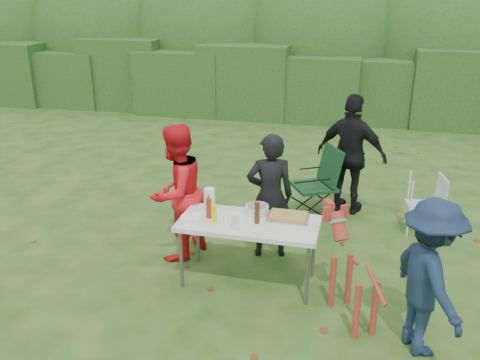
% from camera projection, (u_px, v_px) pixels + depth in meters
% --- Properties ---
extents(ground, '(80.00, 80.00, 0.00)m').
position_uv_depth(ground, '(230.00, 287.00, 5.57)').
color(ground, '#1E4211').
extents(hedge_row, '(22.00, 1.40, 1.70)m').
position_uv_depth(hedge_row, '(314.00, 84.00, 12.53)').
color(hedge_row, '#23471C').
rests_on(hedge_row, ground).
extents(shrub_backdrop, '(20.00, 2.60, 3.20)m').
position_uv_depth(shrub_backdrop, '(322.00, 47.00, 13.72)').
color(shrub_backdrop, '#3D6628').
rests_on(shrub_backdrop, ground).
extents(folding_table, '(1.50, 0.70, 0.74)m').
position_uv_depth(folding_table, '(249.00, 226.00, 5.44)').
color(folding_table, silver).
rests_on(folding_table, ground).
extents(person_cook, '(0.64, 0.51, 1.54)m').
position_uv_depth(person_cook, '(270.00, 196.00, 6.00)').
color(person_cook, black).
rests_on(person_cook, ground).
extents(person_red_jacket, '(0.85, 0.96, 1.64)m').
position_uv_depth(person_red_jacket, '(177.00, 193.00, 5.97)').
color(person_red_jacket, red).
rests_on(person_red_jacket, ground).
extents(person_black_puffy, '(1.10, 0.72, 1.73)m').
position_uv_depth(person_black_puffy, '(351.00, 155.00, 7.18)').
color(person_black_puffy, black).
rests_on(person_black_puffy, ground).
extents(child, '(0.89, 1.08, 1.46)m').
position_uv_depth(child, '(429.00, 278.00, 4.38)').
color(child, '#14243F').
rests_on(child, ground).
extents(dog, '(0.88, 1.11, 0.99)m').
position_uv_depth(dog, '(354.00, 275.00, 4.86)').
color(dog, '#9C3426').
rests_on(dog, ground).
extents(camping_chair, '(0.87, 0.87, 1.02)m').
position_uv_depth(camping_chair, '(314.00, 182.00, 7.16)').
color(camping_chair, '#11381A').
rests_on(camping_chair, ground).
extents(lawn_chair, '(0.54, 0.54, 0.79)m').
position_uv_depth(lawn_chair, '(425.00, 204.00, 6.73)').
color(lawn_chair, '#3D78D0').
rests_on(lawn_chair, ground).
extents(food_tray, '(0.45, 0.30, 0.02)m').
position_uv_depth(food_tray, '(288.00, 218.00, 5.48)').
color(food_tray, '#B7B7BA').
rests_on(food_tray, folding_table).
extents(focaccia_bread, '(0.40, 0.26, 0.04)m').
position_uv_depth(focaccia_bread, '(288.00, 216.00, 5.47)').
color(focaccia_bread, '#B28B44').
rests_on(focaccia_bread, food_tray).
extents(mustard_bottle, '(0.06, 0.06, 0.20)m').
position_uv_depth(mustard_bottle, '(214.00, 213.00, 5.37)').
color(mustard_bottle, '#D9E900').
rests_on(mustard_bottle, folding_table).
extents(ketchup_bottle, '(0.06, 0.06, 0.22)m').
position_uv_depth(ketchup_bottle, '(209.00, 208.00, 5.47)').
color(ketchup_bottle, maroon).
rests_on(ketchup_bottle, folding_table).
extents(beer_bottle, '(0.06, 0.06, 0.24)m').
position_uv_depth(beer_bottle, '(257.00, 213.00, 5.34)').
color(beer_bottle, '#47230F').
rests_on(beer_bottle, folding_table).
extents(paper_towel_roll, '(0.12, 0.12, 0.26)m').
position_uv_depth(paper_towel_roll, '(210.00, 199.00, 5.66)').
color(paper_towel_roll, white).
rests_on(paper_towel_roll, folding_table).
extents(cup_stack, '(0.08, 0.08, 0.18)m').
position_uv_depth(cup_stack, '(235.00, 222.00, 5.20)').
color(cup_stack, white).
rests_on(cup_stack, folding_table).
extents(pasta_bowl, '(0.26, 0.26, 0.10)m').
position_uv_depth(pasta_bowl, '(257.00, 210.00, 5.59)').
color(pasta_bowl, silver).
rests_on(pasta_bowl, folding_table).
extents(plate_stack, '(0.24, 0.24, 0.05)m').
position_uv_depth(plate_stack, '(192.00, 218.00, 5.43)').
color(plate_stack, white).
rests_on(plate_stack, folding_table).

